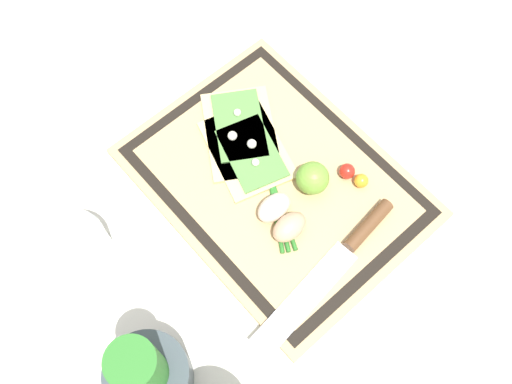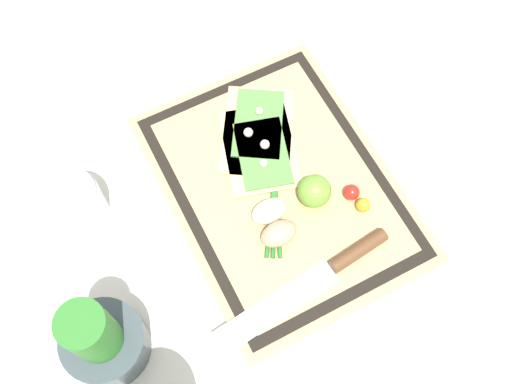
{
  "view_description": "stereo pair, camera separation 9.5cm",
  "coord_description": "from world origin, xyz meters",
  "px_view_note": "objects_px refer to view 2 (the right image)",
  "views": [
    {
      "loc": [
        -0.29,
        0.3,
        0.91
      ],
      "look_at": [
        0.0,
        0.04,
        0.03
      ],
      "focal_mm": 42.0,
      "sensor_mm": 36.0,
      "label": 1
    },
    {
      "loc": [
        -0.34,
        0.22,
        0.91
      ],
      "look_at": [
        0.0,
        0.04,
        0.03
      ],
      "focal_mm": 42.0,
      "sensor_mm": 36.0,
      "label": 2
    }
  ],
  "objects_px": {
    "cherry_tomato_red": "(352,192)",
    "knife": "(331,269)",
    "egg_pink": "(269,211)",
    "herb_pot": "(102,340)",
    "cherry_tomato_yellow": "(363,205)",
    "pizza_slice_far": "(260,150)",
    "sauce_jar": "(76,206)",
    "pizza_slice_near": "(258,130)",
    "egg_brown": "(279,234)",
    "lime": "(314,191)"
  },
  "relations": [
    {
      "from": "cherry_tomato_red",
      "to": "knife",
      "type": "bearing_deg",
      "value": 135.55
    },
    {
      "from": "egg_pink",
      "to": "cherry_tomato_red",
      "type": "bearing_deg",
      "value": -102.41
    },
    {
      "from": "egg_pink",
      "to": "herb_pot",
      "type": "xyz_separation_m",
      "value": [
        -0.07,
        0.3,
        0.03
      ]
    },
    {
      "from": "cherry_tomato_red",
      "to": "cherry_tomato_yellow",
      "type": "bearing_deg",
      "value": -168.4
    },
    {
      "from": "pizza_slice_far",
      "to": "egg_pink",
      "type": "distance_m",
      "value": 0.12
    },
    {
      "from": "egg_pink",
      "to": "sauce_jar",
      "type": "xyz_separation_m",
      "value": [
        0.15,
        0.27,
        0.0
      ]
    },
    {
      "from": "sauce_jar",
      "to": "pizza_slice_far",
      "type": "bearing_deg",
      "value": -96.85
    },
    {
      "from": "egg_pink",
      "to": "knife",
      "type": "bearing_deg",
      "value": -161.37
    },
    {
      "from": "pizza_slice_far",
      "to": "cherry_tomato_red",
      "type": "relative_size",
      "value": 7.26
    },
    {
      "from": "cherry_tomato_red",
      "to": "cherry_tomato_yellow",
      "type": "relative_size",
      "value": 1.11
    },
    {
      "from": "pizza_slice_near",
      "to": "egg_brown",
      "type": "bearing_deg",
      "value": 162.2
    },
    {
      "from": "egg_pink",
      "to": "lime",
      "type": "relative_size",
      "value": 1.1
    },
    {
      "from": "herb_pot",
      "to": "pizza_slice_near",
      "type": "bearing_deg",
      "value": -58.46
    },
    {
      "from": "pizza_slice_near",
      "to": "knife",
      "type": "relative_size",
      "value": 0.67
    },
    {
      "from": "cherry_tomato_red",
      "to": "herb_pot",
      "type": "bearing_deg",
      "value": 95.87
    },
    {
      "from": "pizza_slice_near",
      "to": "egg_brown",
      "type": "relative_size",
      "value": 3.46
    },
    {
      "from": "egg_pink",
      "to": "lime",
      "type": "xyz_separation_m",
      "value": [
        -0.01,
        -0.08,
        0.01
      ]
    },
    {
      "from": "cherry_tomato_red",
      "to": "pizza_slice_far",
      "type": "bearing_deg",
      "value": 33.96
    },
    {
      "from": "egg_brown",
      "to": "pizza_slice_near",
      "type": "bearing_deg",
      "value": -17.8
    },
    {
      "from": "lime",
      "to": "herb_pot",
      "type": "relative_size",
      "value": 0.3
    },
    {
      "from": "cherry_tomato_yellow",
      "to": "herb_pot",
      "type": "height_order",
      "value": "herb_pot"
    },
    {
      "from": "egg_brown",
      "to": "cherry_tomato_red",
      "type": "height_order",
      "value": "egg_brown"
    },
    {
      "from": "pizza_slice_near",
      "to": "pizza_slice_far",
      "type": "relative_size",
      "value": 1.09
    },
    {
      "from": "cherry_tomato_red",
      "to": "herb_pot",
      "type": "distance_m",
      "value": 0.44
    },
    {
      "from": "egg_brown",
      "to": "lime",
      "type": "relative_size",
      "value": 1.1
    },
    {
      "from": "egg_brown",
      "to": "egg_pink",
      "type": "xyz_separation_m",
      "value": [
        0.04,
        -0.0,
        0.0
      ]
    },
    {
      "from": "sauce_jar",
      "to": "cherry_tomato_red",
      "type": "bearing_deg",
      "value": -113.69
    },
    {
      "from": "lime",
      "to": "cherry_tomato_yellow",
      "type": "distance_m",
      "value": 0.08
    },
    {
      "from": "herb_pot",
      "to": "cherry_tomato_yellow",
      "type": "bearing_deg",
      "value": -87.68
    },
    {
      "from": "cherry_tomato_red",
      "to": "sauce_jar",
      "type": "distance_m",
      "value": 0.44
    },
    {
      "from": "herb_pot",
      "to": "egg_pink",
      "type": "bearing_deg",
      "value": -76.19
    },
    {
      "from": "lime",
      "to": "sauce_jar",
      "type": "height_order",
      "value": "sauce_jar"
    },
    {
      "from": "egg_brown",
      "to": "cherry_tomato_red",
      "type": "distance_m",
      "value": 0.14
    },
    {
      "from": "lime",
      "to": "egg_brown",
      "type": "bearing_deg",
      "value": 112.97
    },
    {
      "from": "egg_pink",
      "to": "sauce_jar",
      "type": "relative_size",
      "value": 0.65
    },
    {
      "from": "pizza_slice_near",
      "to": "pizza_slice_far",
      "type": "xyz_separation_m",
      "value": [
        -0.04,
        0.01,
        0.0
      ]
    },
    {
      "from": "cherry_tomato_yellow",
      "to": "sauce_jar",
      "type": "xyz_separation_m",
      "value": [
        0.2,
        0.41,
        0.01
      ]
    },
    {
      "from": "knife",
      "to": "herb_pot",
      "type": "xyz_separation_m",
      "value": [
        0.05,
        0.35,
        0.04
      ]
    },
    {
      "from": "pizza_slice_far",
      "to": "sauce_jar",
      "type": "relative_size",
      "value": 2.05
    },
    {
      "from": "knife",
      "to": "cherry_tomato_yellow",
      "type": "height_order",
      "value": "cherry_tomato_yellow"
    },
    {
      "from": "egg_pink",
      "to": "sauce_jar",
      "type": "height_order",
      "value": "sauce_jar"
    },
    {
      "from": "egg_brown",
      "to": "lime",
      "type": "distance_m",
      "value": 0.09
    },
    {
      "from": "herb_pot",
      "to": "cherry_tomato_red",
      "type": "bearing_deg",
      "value": -84.13
    },
    {
      "from": "egg_pink",
      "to": "lime",
      "type": "distance_m",
      "value": 0.08
    },
    {
      "from": "egg_brown",
      "to": "pizza_slice_far",
      "type": "bearing_deg",
      "value": -16.65
    },
    {
      "from": "pizza_slice_far",
      "to": "herb_pot",
      "type": "xyz_separation_m",
      "value": [
        -0.18,
        0.34,
        0.04
      ]
    },
    {
      "from": "pizza_slice_far",
      "to": "egg_pink",
      "type": "xyz_separation_m",
      "value": [
        -0.11,
        0.04,
        0.01
      ]
    },
    {
      "from": "pizza_slice_near",
      "to": "lime",
      "type": "height_order",
      "value": "lime"
    },
    {
      "from": "herb_pot",
      "to": "knife",
      "type": "bearing_deg",
      "value": -98.14
    },
    {
      "from": "lime",
      "to": "cherry_tomato_yellow",
      "type": "xyz_separation_m",
      "value": [
        -0.05,
        -0.06,
        -0.02
      ]
    }
  ]
}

